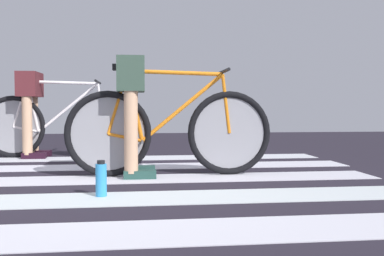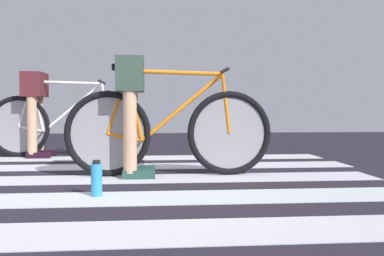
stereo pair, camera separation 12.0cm
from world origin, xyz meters
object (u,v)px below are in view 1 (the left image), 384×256
water_bottle (101,179)px  cyclist_2_of_2 (30,103)px  bicycle_2_of_2 (58,124)px  bicycle_1_of_2 (169,130)px  cyclist_1_of_2 (132,100)px

water_bottle → cyclist_2_of_2: bearing=112.8°
bicycle_2_of_2 → water_bottle: (0.69, -2.37, -0.27)m
bicycle_1_of_2 → bicycle_2_of_2: (-1.18, 1.55, 0.00)m
bicycle_1_of_2 → cyclist_2_of_2: cyclist_2_of_2 is taller
bicycle_1_of_2 → water_bottle: size_ratio=7.35×
cyclist_1_of_2 → bicycle_2_of_2: 1.80m
cyclist_1_of_2 → bicycle_2_of_2: size_ratio=0.57×
bicycle_1_of_2 → cyclist_1_of_2: size_ratio=1.76×
bicycle_1_of_2 → bicycle_2_of_2: same height
cyclist_1_of_2 → bicycle_2_of_2: cyclist_1_of_2 is taller
cyclist_1_of_2 → water_bottle: size_ratio=4.18×
cyclist_2_of_2 → bicycle_1_of_2: bearing=-45.5°
bicycle_2_of_2 → water_bottle: 2.48m
bicycle_1_of_2 → cyclist_1_of_2: (-0.31, 0.00, 0.25)m
cyclist_1_of_2 → water_bottle: cyclist_1_of_2 is taller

